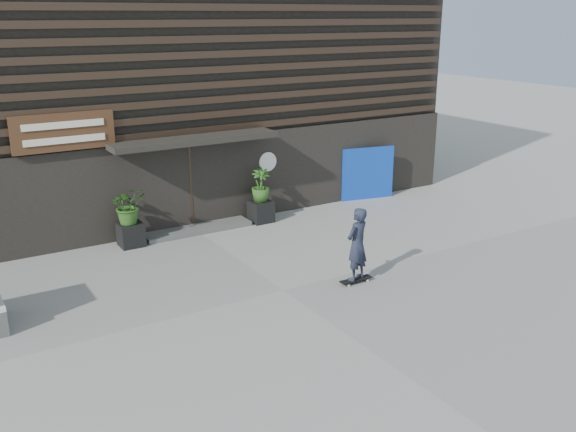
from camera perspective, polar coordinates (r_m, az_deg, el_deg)
ground at (r=13.74m, az=-0.44°, el=-6.70°), size 80.00×80.00×0.00m
entrance_step at (r=17.55m, az=-8.19°, el=-1.14°), size 3.00×0.80×0.12m
planter_pot_left at (r=16.69m, az=-13.93°, el=-1.62°), size 0.60×0.60×0.60m
bamboo_left at (r=16.46m, az=-14.13°, el=0.94°), size 0.86×0.75×0.96m
planter_pot_right at (r=18.10m, az=-2.45°, el=0.41°), size 0.60×0.60×0.60m
bamboo_right at (r=17.88m, az=-2.48°, el=2.80°), size 0.54×0.54×0.96m
blue_tarp at (r=20.37m, az=7.15°, el=3.82°), size 1.77×0.46×1.66m
building at (r=21.74m, az=-14.44°, el=12.73°), size 18.00×11.00×8.00m
skateboarder at (r=13.84m, az=6.23°, el=-2.56°), size 0.78×0.55×1.74m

